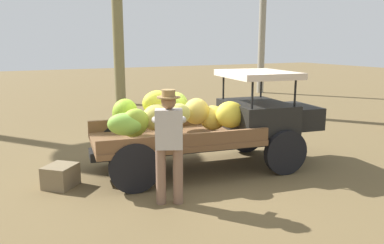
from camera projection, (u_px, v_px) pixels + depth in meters
ground_plane at (192, 167)px, 7.66m from camera, size 60.00×60.00×0.00m
truck at (214, 122)px, 7.41m from camera, size 4.60×2.23×1.86m
farmer at (169, 140)px, 5.73m from camera, size 0.56×0.53×1.74m
wooden_crate at (61, 176)px, 6.56m from camera, size 0.68×0.68×0.38m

